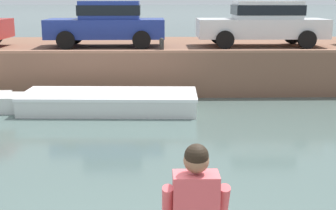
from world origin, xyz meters
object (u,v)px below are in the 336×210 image
(car_left_inner_blue, at_px, (108,22))
(mooring_bollard_mid, at_px, (162,44))
(car_centre_white, at_px, (263,21))
(boat_moored_central_white, at_px, (101,102))

(car_left_inner_blue, relative_size, mooring_bollard_mid, 8.97)
(car_left_inner_blue, relative_size, car_centre_white, 0.91)
(boat_moored_central_white, bearing_deg, car_left_inner_blue, 92.38)
(car_left_inner_blue, height_order, car_centre_white, same)
(mooring_bollard_mid, bearing_deg, boat_moored_central_white, -131.78)
(boat_moored_central_white, relative_size, car_left_inner_blue, 1.43)
(boat_moored_central_white, distance_m, mooring_bollard_mid, 2.87)
(car_left_inner_blue, bearing_deg, boat_moored_central_white, -87.62)
(car_left_inner_blue, distance_m, mooring_bollard_mid, 2.61)
(boat_moored_central_white, height_order, mooring_bollard_mid, mooring_bollard_mid)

